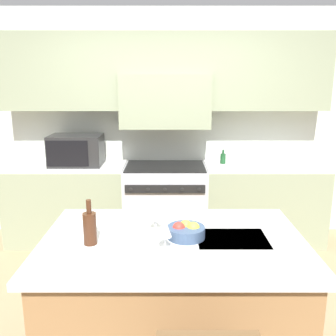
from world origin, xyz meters
TOP-DOWN VIEW (x-y plane):
  - ground_plane at (0.00, 0.00)m, footprint 10.00×10.00m
  - back_cabinetry at (0.00, 1.88)m, footprint 10.00×0.46m
  - back_counter at (0.00, 1.63)m, footprint 3.68×0.62m
  - range_stove at (-0.00, 1.61)m, footprint 0.94×0.70m
  - microwave at (-1.02, 1.63)m, footprint 0.59×0.40m
  - kitchen_island at (0.07, -0.40)m, footprint 1.65×1.08m
  - wine_bottle at (-0.44, -0.47)m, footprint 0.08×0.08m
  - wine_glass_near at (0.01, -0.55)m, footprint 0.08×0.08m
  - wine_glass_far at (-0.05, -0.26)m, footprint 0.08×0.08m
  - fruit_bowl at (0.15, -0.38)m, footprint 0.24×0.24m
  - oil_bottle_on_counter at (0.68, 1.70)m, footprint 0.06×0.06m

SIDE VIEW (x-z plane):
  - ground_plane at x=0.00m, z-range 0.00..0.00m
  - range_stove at x=0.00m, z-range 0.00..0.92m
  - back_counter at x=0.00m, z-range 0.00..0.93m
  - kitchen_island at x=0.07m, z-range 0.00..0.93m
  - fruit_bowl at x=0.15m, z-range 0.92..1.02m
  - oil_bottle_on_counter at x=0.68m, z-range 0.91..1.08m
  - wine_bottle at x=-0.44m, z-range 0.89..1.17m
  - wine_glass_near at x=0.01m, z-range 0.96..1.15m
  - wine_glass_far at x=-0.05m, z-range 0.96..1.15m
  - microwave at x=-1.02m, z-range 0.93..1.28m
  - back_cabinetry at x=0.00m, z-range 0.25..2.95m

